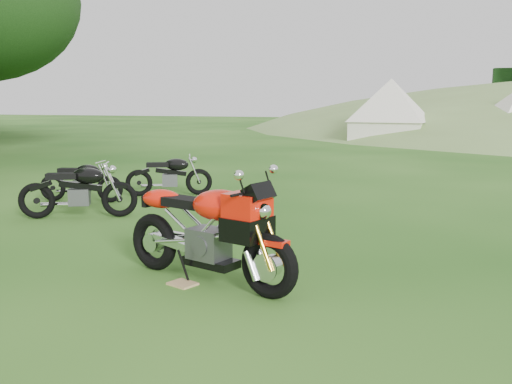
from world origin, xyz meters
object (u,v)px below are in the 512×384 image
(tent_left, at_px, (390,112))
(plywood_board, at_px, (183,284))
(sport_motorcycle, at_px, (207,223))
(vintage_moto_b, at_px, (81,180))
(vintage_moto_c, at_px, (78,189))
(vintage_moto_d, at_px, (169,174))

(tent_left, bearing_deg, plywood_board, -84.79)
(sport_motorcycle, height_order, plywood_board, sport_motorcycle)
(vintage_moto_b, bearing_deg, vintage_moto_c, -67.16)
(plywood_board, height_order, vintage_moto_b, vintage_moto_b)
(vintage_moto_c, bearing_deg, plywood_board, -64.54)
(plywood_board, relative_size, vintage_moto_d, 0.17)
(vintage_moto_b, distance_m, vintage_moto_d, 1.78)
(vintage_moto_c, relative_size, tent_left, 0.58)
(sport_motorcycle, relative_size, vintage_moto_c, 1.16)
(vintage_moto_c, relative_size, vintage_moto_d, 1.10)
(plywood_board, bearing_deg, vintage_moto_c, 139.40)
(vintage_moto_b, relative_size, vintage_moto_d, 0.95)
(vintage_moto_d, distance_m, tent_left, 17.59)
(tent_left, bearing_deg, vintage_moto_c, -94.03)
(vintage_moto_b, xyz_separation_m, vintage_moto_c, (0.87, -1.35, 0.07))
(vintage_moto_b, height_order, vintage_moto_d, vintage_moto_d)
(sport_motorcycle, xyz_separation_m, plywood_board, (-0.23, -0.15, -0.65))
(sport_motorcycle, bearing_deg, tent_left, 108.67)
(sport_motorcycle, height_order, tent_left, tent_left)
(vintage_moto_b, xyz_separation_m, vintage_moto_d, (1.32, 1.20, 0.02))
(vintage_moto_c, height_order, vintage_moto_d, vintage_moto_c)
(vintage_moto_d, height_order, tent_left, tent_left)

